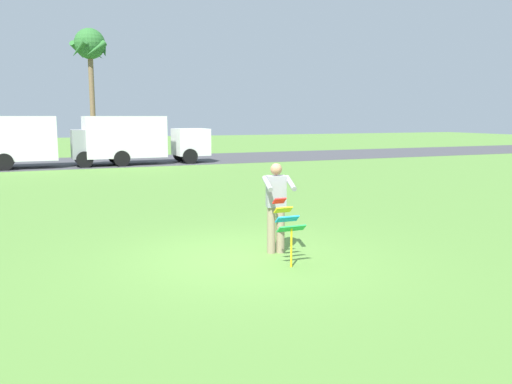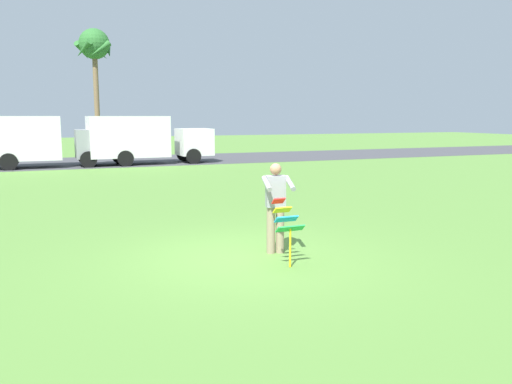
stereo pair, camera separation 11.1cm
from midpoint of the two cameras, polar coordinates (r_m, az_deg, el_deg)
The scene contains 7 objects.
ground_plane at distance 9.76m, azimuth -1.46°, elevation -7.19°, with size 120.00×120.00×0.00m, color #568438.
road_strip at distance 31.43m, azimuth -16.25°, elevation 3.22°, with size 120.00×8.00×0.01m, color #424247.
person_kite_flyer at distance 9.87m, azimuth 1.91°, elevation -1.36°, with size 0.64×0.73×1.73m.
kite_held at distance 9.13m, azimuth 3.10°, elevation -3.24°, with size 0.51×0.63×1.16m.
parked_truck_grey_van at distance 28.77m, azimuth -23.66°, elevation 5.22°, with size 6.71×2.14×2.62m.
parked_truck_white_box at distance 29.19m, azimuth -12.71°, elevation 5.75°, with size 6.76×2.27×2.62m.
palm_tree_right_near at distance 39.10m, azimuth -17.83°, elevation 14.69°, with size 2.58×2.71×8.65m.
Camera 1 is at (-3.41, -8.77, 2.61)m, focal length 36.46 mm.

